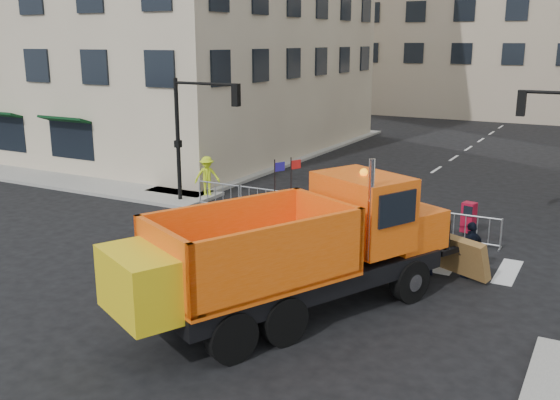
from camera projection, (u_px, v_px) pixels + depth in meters
The scene contains 10 objects.
ground at pixel (245, 296), 17.35m from camera, with size 120.00×120.00×0.00m, color black.
sidewalk_back at pixel (359, 219), 24.56m from camera, with size 64.00×5.00×0.15m, color gray.
traffic_light_left at pixel (178, 142), 26.77m from camera, with size 0.18×0.18×5.40m, color black.
crowd_barriers at pixel (332, 211), 24.02m from camera, with size 12.60×0.60×1.10m, color #9EA0A5, non-canonical shape.
plow_truck at pixel (294, 248), 15.74m from camera, with size 7.14×10.82×4.13m.
cop_a at pixel (426, 242), 18.81m from camera, with size 0.73×0.48×2.00m, color black.
cop_b at pixel (434, 234), 20.19m from camera, with size 0.82×0.64×1.68m, color black.
cop_c at pixel (471, 250), 18.56m from camera, with size 1.01×0.42×1.73m, color black.
worker at pixel (207, 176), 27.91m from camera, with size 1.14×0.65×1.76m, color #D9F91D.
newspaper_box at pixel (469, 217), 22.58m from camera, with size 0.45×0.40×1.10m, color maroon.
Camera 1 is at (8.59, -13.70, 6.92)m, focal length 40.00 mm.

